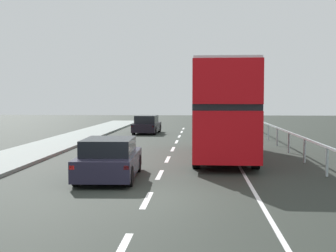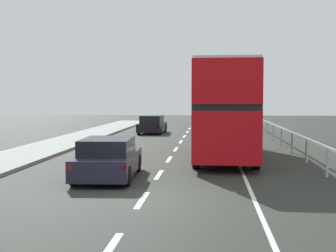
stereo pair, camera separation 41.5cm
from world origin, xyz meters
name	(u,v)px [view 2 (the right image)]	position (x,y,z in m)	size (l,w,h in m)	color
ground_plane	(144,198)	(0.00, 0.00, -0.05)	(75.08, 120.00, 0.10)	#272C27
lane_paint_markings	(210,158)	(1.80, 8.56, 0.00)	(3.15, 46.00, 0.01)	silver
bridge_side_railing	(299,139)	(5.85, 9.00, 0.87)	(0.10, 42.00, 1.07)	#ACBABF
double_decker_bus_red	(225,108)	(2.51, 8.90, 2.27)	(2.75, 10.30, 4.24)	red
hatchback_car_near	(108,159)	(-1.64, 2.83, 0.67)	(2.00, 4.36, 1.38)	#1F1D2E
sedan_car_ahead	(152,125)	(-2.61, 22.92, 0.66)	(1.92, 4.17, 1.39)	black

